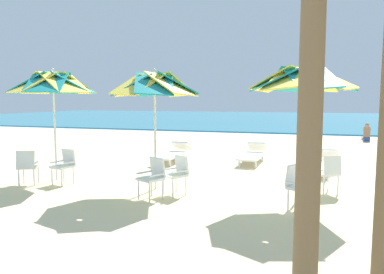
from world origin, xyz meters
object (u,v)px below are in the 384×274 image
(beach_ball, at_px, (312,157))
(plastic_chair_5, at_px, (65,164))
(beach_umbrella_0, at_px, (302,81))
(plastic_chair_2, at_px, (177,172))
(plastic_chair_0, at_px, (328,172))
(sun_lounger_2, at_px, (173,154))
(sun_lounger_1, at_px, (253,154))
(sun_lounger_0, at_px, (322,163))
(beachgoer_seated, at_px, (366,135))
(plastic_chair_3, at_px, (153,176))
(plastic_chair_1, at_px, (299,184))
(beach_umbrella_1, at_px, (155,86))
(beach_umbrella_2, at_px, (53,84))
(plastic_chair_4, at_px, (27,165))

(beach_ball, bearing_deg, plastic_chair_5, -138.91)
(beach_umbrella_0, height_order, plastic_chair_2, beach_umbrella_0)
(plastic_chair_0, distance_m, sun_lounger_2, 5.52)
(plastic_chair_5, distance_m, sun_lounger_1, 5.94)
(sun_lounger_0, height_order, sun_lounger_2, same)
(beach_umbrella_0, height_order, plastic_chair_0, beach_umbrella_0)
(beach_umbrella_0, distance_m, beachgoer_seated, 12.84)
(beach_umbrella_0, relative_size, plastic_chair_3, 3.25)
(plastic_chair_3, relative_size, beachgoer_seated, 0.94)
(plastic_chair_0, relative_size, plastic_chair_1, 1.00)
(beach_umbrella_1, distance_m, beach_umbrella_2, 2.86)
(beach_umbrella_0, bearing_deg, plastic_chair_3, -164.35)
(plastic_chair_0, height_order, plastic_chair_3, same)
(beach_umbrella_0, height_order, plastic_chair_1, beach_umbrella_0)
(plastic_chair_4, relative_size, beach_ball, 2.63)
(beachgoer_seated, bearing_deg, sun_lounger_0, -104.95)
(beach_umbrella_0, height_order, plastic_chair_5, beach_umbrella_0)
(sun_lounger_0, height_order, sun_lounger_1, same)
(plastic_chair_1, xyz_separation_m, plastic_chair_5, (-5.56, 0.52, 0.00))
(plastic_chair_1, distance_m, plastic_chair_4, 6.31)
(beach_umbrella_2, bearing_deg, plastic_chair_4, -109.71)
(plastic_chair_3, height_order, sun_lounger_1, plastic_chair_3)
(sun_lounger_0, bearing_deg, beachgoer_seated, 75.05)
(plastic_chair_0, xyz_separation_m, beach_ball, (-0.28, 4.19, -0.33))
(sun_lounger_1, bearing_deg, sun_lounger_2, -166.39)
(beach_umbrella_0, relative_size, sun_lounger_1, 1.30)
(beach_umbrella_1, height_order, sun_lounger_0, beach_umbrella_1)
(beach_umbrella_1, bearing_deg, plastic_chair_4, -169.37)
(plastic_chair_3, relative_size, sun_lounger_2, 0.40)
(sun_lounger_0, relative_size, sun_lounger_1, 1.03)
(plastic_chair_5, bearing_deg, sun_lounger_1, 47.65)
(beach_umbrella_0, relative_size, plastic_chair_1, 3.25)
(plastic_chair_0, height_order, plastic_chair_4, same)
(plastic_chair_1, relative_size, plastic_chair_3, 1.00)
(beach_umbrella_1, bearing_deg, plastic_chair_5, -175.79)
(beach_ball, bearing_deg, plastic_chair_0, -86.20)
(plastic_chair_2, height_order, beach_ball, plastic_chair_2)
(beach_umbrella_0, relative_size, plastic_chair_5, 3.25)
(plastic_chair_4, xyz_separation_m, plastic_chair_5, (0.76, 0.41, 0.00))
(beach_umbrella_2, distance_m, beach_ball, 8.31)
(sun_lounger_2, relative_size, beach_ball, 6.57)
(plastic_chair_2, bearing_deg, beach_umbrella_0, 7.27)
(plastic_chair_3, relative_size, sun_lounger_1, 0.40)
(plastic_chair_3, bearing_deg, plastic_chair_4, 176.57)
(plastic_chair_1, distance_m, plastic_chair_5, 5.58)
(plastic_chair_3, relative_size, sun_lounger_0, 0.39)
(beach_ball, height_order, beachgoer_seated, beachgoer_seated)
(plastic_chair_5, height_order, sun_lounger_1, plastic_chair_5)
(plastic_chair_1, relative_size, beach_ball, 2.63)
(plastic_chair_1, bearing_deg, beachgoer_seated, 77.05)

